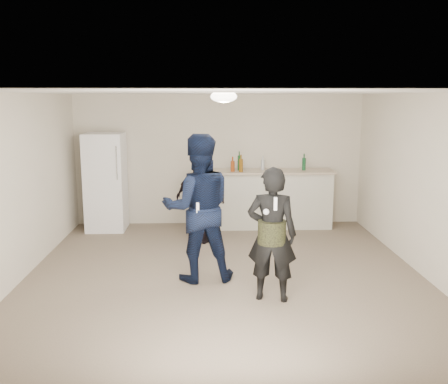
{
  "coord_description": "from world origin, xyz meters",
  "views": [
    {
      "loc": [
        -0.24,
        -6.57,
        2.43
      ],
      "look_at": [
        0.0,
        0.2,
        1.15
      ],
      "focal_mm": 40.0,
      "sensor_mm": 36.0,
      "label": 1
    }
  ],
  "objects_px": {
    "fridge": "(106,182)",
    "spectator": "(200,199)",
    "woman": "(272,234)",
    "counter": "(262,200)",
    "man": "(198,208)",
    "shaker": "(239,165)"
  },
  "relations": [
    {
      "from": "fridge",
      "to": "spectator",
      "type": "relative_size",
      "value": 1.2
    },
    {
      "from": "woman",
      "to": "spectator",
      "type": "height_order",
      "value": "woman"
    },
    {
      "from": "counter",
      "to": "man",
      "type": "relative_size",
      "value": 1.31
    },
    {
      "from": "shaker",
      "to": "spectator",
      "type": "xyz_separation_m",
      "value": [
        -0.73,
        -1.14,
        -0.42
      ]
    },
    {
      "from": "fridge",
      "to": "spectator",
      "type": "distance_m",
      "value": 1.99
    },
    {
      "from": "shaker",
      "to": "man",
      "type": "xyz_separation_m",
      "value": [
        -0.73,
        -2.9,
        -0.19
      ]
    },
    {
      "from": "counter",
      "to": "man",
      "type": "distance_m",
      "value": 3.03
    },
    {
      "from": "shaker",
      "to": "spectator",
      "type": "height_order",
      "value": "spectator"
    },
    {
      "from": "shaker",
      "to": "woman",
      "type": "height_order",
      "value": "woman"
    },
    {
      "from": "counter",
      "to": "shaker",
      "type": "relative_size",
      "value": 15.29
    },
    {
      "from": "man",
      "to": "shaker",
      "type": "bearing_deg",
      "value": -110.59
    },
    {
      "from": "counter",
      "to": "woman",
      "type": "bearing_deg",
      "value": -94.37
    },
    {
      "from": "man",
      "to": "counter",
      "type": "bearing_deg",
      "value": -119.21
    },
    {
      "from": "spectator",
      "to": "man",
      "type": "bearing_deg",
      "value": 115.22
    },
    {
      "from": "spectator",
      "to": "fridge",
      "type": "bearing_deg",
      "value": -2.93
    },
    {
      "from": "woman",
      "to": "spectator",
      "type": "distance_m",
      "value": 2.64
    },
    {
      "from": "counter",
      "to": "shaker",
      "type": "height_order",
      "value": "shaker"
    },
    {
      "from": "counter",
      "to": "spectator",
      "type": "distance_m",
      "value": 1.55
    },
    {
      "from": "shaker",
      "to": "man",
      "type": "relative_size",
      "value": 0.09
    },
    {
      "from": "spectator",
      "to": "shaker",
      "type": "bearing_deg",
      "value": -97.48
    },
    {
      "from": "man",
      "to": "woman",
      "type": "distance_m",
      "value": 1.16
    },
    {
      "from": "fridge",
      "to": "man",
      "type": "distance_m",
      "value": 3.21
    }
  ]
}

